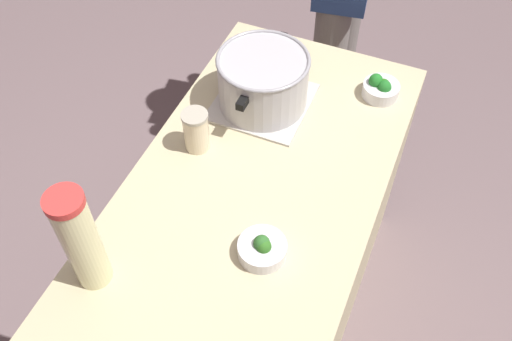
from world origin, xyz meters
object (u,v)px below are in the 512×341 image
cooking_pot (263,80)px  lemonade_pitcher (81,240)px  broccoli_bowl_center (262,248)px  broccoli_bowl_front (381,88)px  mason_jar (196,131)px

cooking_pot → lemonade_pitcher: bearing=168.3°
lemonade_pitcher → broccoli_bowl_center: lemonade_pitcher is taller
cooking_pot → broccoli_bowl_center: bearing=-157.8°
broccoli_bowl_front → lemonade_pitcher: bearing=152.0°
cooking_pot → broccoli_bowl_front: (0.18, -0.33, -0.07)m
mason_jar → broccoli_bowl_center: mason_jar is taller
cooking_pot → broccoli_bowl_center: cooking_pot is taller
mason_jar → lemonade_pitcher: bearing=175.0°
mason_jar → broccoli_bowl_center: 0.41m
cooking_pot → mason_jar: 0.26m
mason_jar → broccoli_bowl_center: (-0.26, -0.31, -0.04)m
broccoli_bowl_front → broccoli_bowl_center: broccoli_bowl_front is taller
lemonade_pitcher → broccoli_bowl_center: (0.22, -0.35, -0.13)m
mason_jar → broccoli_bowl_front: mason_jar is taller
lemonade_pitcher → broccoli_bowl_front: bearing=-28.0°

